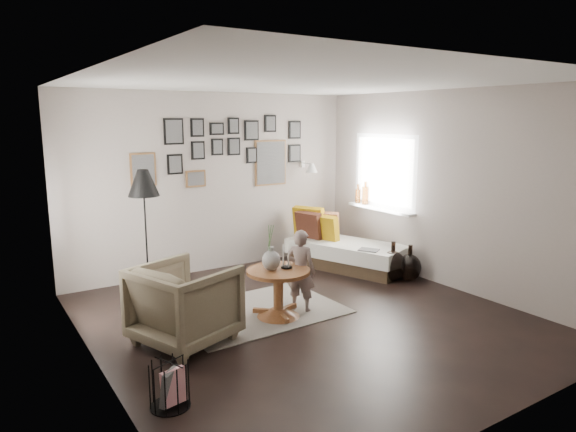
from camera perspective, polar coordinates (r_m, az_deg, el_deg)
ground at (r=5.90m, az=2.29°, el=-11.39°), size 4.80×4.80×0.00m
wall_back at (r=7.60m, az=-8.16°, el=3.68°), size 4.50×0.00×4.50m
wall_front at (r=3.88m, az=23.40°, el=-3.86°), size 4.50×0.00×4.50m
wall_left at (r=4.64m, az=-20.94°, el=-1.42°), size 0.00×4.80×4.80m
wall_right at (r=7.07m, az=17.44°, el=2.77°), size 0.00×4.80×4.80m
ceiling at (r=5.48m, az=2.50°, el=14.71°), size 4.80×4.80×0.00m
door_left at (r=5.84m, az=-23.16°, el=-1.68°), size 0.00×2.14×2.14m
window_right at (r=7.98m, az=9.54°, el=1.31°), size 0.15×1.32×1.30m
gallery_wall at (r=7.67m, az=-6.24°, el=7.11°), size 2.74×0.03×1.08m
wall_sconce at (r=8.13m, az=2.60°, el=5.39°), size 0.18×0.36×0.16m
rug at (r=6.11m, az=-3.39°, el=-10.51°), size 1.92×1.36×0.01m
pedestal_table at (r=5.86m, az=-1.08°, el=-8.79°), size 0.72×0.72×0.56m
vase at (r=5.70m, az=-1.89°, el=-4.53°), size 0.20×0.20×0.51m
candles at (r=5.79m, az=-0.17°, el=-4.57°), size 0.12×0.12×0.27m
daybed at (r=7.85m, az=6.11°, el=-3.75°), size 1.34×1.92×0.87m
magazine_on_daybed at (r=7.31m, az=8.96°, el=-3.74°), size 0.30×0.33×0.01m
armchair at (r=5.29m, az=-11.38°, el=-9.54°), size 1.13×1.12×0.81m
armchair_cushion at (r=5.32m, az=-11.31°, el=-8.57°), size 0.47×0.47×0.17m
floor_lamp at (r=6.44m, az=-15.75°, el=3.03°), size 0.38×0.38×1.62m
magazine_basket at (r=4.30m, az=-13.01°, el=-17.81°), size 0.39×0.39×0.37m
demijohn_large at (r=7.30m, az=11.54°, el=-5.43°), size 0.37×0.37×0.56m
demijohn_small at (r=7.37m, az=13.35°, el=-5.55°), size 0.33×0.33×0.51m
child at (r=5.99m, az=1.42°, el=-6.09°), size 0.39×0.42×0.97m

